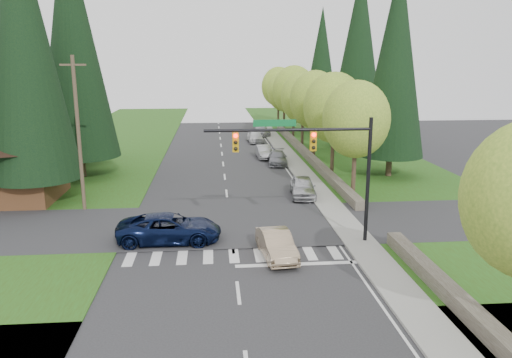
{
  "coord_description": "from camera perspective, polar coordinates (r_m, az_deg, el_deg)",
  "views": [
    {
      "loc": [
        -0.95,
        -20.54,
        9.59
      ],
      "look_at": [
        1.56,
        8.13,
        2.8
      ],
      "focal_mm": 35.0,
      "sensor_mm": 36.0,
      "label": 1
    }
  ],
  "objects": [
    {
      "name": "curb_east",
      "position": [
        44.15,
        4.24,
        0.78
      ],
      "size": [
        0.2,
        80.0,
        0.13
      ],
      "primitive_type": "cube",
      "color": "gray",
      "rests_on": "ground"
    },
    {
      "name": "decid_tree_2",
      "position": [
        49.71,
        6.76,
        8.96
      ],
      "size": [
        5.0,
        5.0,
        8.82
      ],
      "color": "#38281C",
      "rests_on": "ground"
    },
    {
      "name": "parked_car_b",
      "position": [
        47.76,
        2.49,
        2.43
      ],
      "size": [
        2.12,
        4.4,
        1.24
      ],
      "primitive_type": "imported",
      "rotation": [
        0.0,
        0.0,
        -0.09
      ],
      "color": "gray",
      "rests_on": "ground"
    },
    {
      "name": "conifer_e_a",
      "position": [
        43.21,
        15.65,
        13.06
      ],
      "size": [
        5.44,
        5.44,
        17.8
      ],
      "color": "#38281C",
      "rests_on": "ground"
    },
    {
      "name": "conifer_w_e",
      "position": [
        50.27,
        -20.62,
        13.25
      ],
      "size": [
        5.78,
        5.78,
        18.8
      ],
      "color": "#38281C",
      "rests_on": "ground"
    },
    {
      "name": "decid_tree_0",
      "position": [
        36.22,
        11.38,
        6.69
      ],
      "size": [
        4.8,
        4.8,
        8.37
      ],
      "color": "#38281C",
      "rests_on": "ground"
    },
    {
      "name": "conifer_w_a",
      "position": [
        36.6,
        -25.01,
        13.96
      ],
      "size": [
        6.12,
        6.12,
        19.8
      ],
      "color": "#38281C",
      "rests_on": "ground"
    },
    {
      "name": "decid_tree_4",
      "position": [
        63.47,
        4.36,
        10.05
      ],
      "size": [
        5.4,
        5.4,
        9.18
      ],
      "color": "#38281C",
      "rests_on": "ground"
    },
    {
      "name": "ground",
      "position": [
        22.69,
        -2.18,
        -11.74
      ],
      "size": [
        120.0,
        120.0,
        0.0
      ],
      "primitive_type": "plane",
      "color": "#28282B",
      "rests_on": "ground"
    },
    {
      "name": "suv_navy",
      "position": [
        27.57,
        -9.86,
        -5.57
      ],
      "size": [
        5.63,
        2.66,
        1.55
      ],
      "primitive_type": "imported",
      "rotation": [
        0.0,
        0.0,
        1.56
      ],
      "color": "black",
      "rests_on": "ground"
    },
    {
      "name": "decid_tree_5",
      "position": [
        70.38,
        3.26,
        9.94
      ],
      "size": [
        4.8,
        4.8,
        8.3
      ],
      "color": "#38281C",
      "rests_on": "ground"
    },
    {
      "name": "sedan_champagne",
      "position": [
        25.19,
        2.35,
        -7.48
      ],
      "size": [
        1.85,
        4.19,
        1.34
      ],
      "primitive_type": "imported",
      "rotation": [
        0.0,
        0.0,
        0.11
      ],
      "color": "tan",
      "rests_on": "ground"
    },
    {
      "name": "stone_wall_north",
      "position": [
        52.26,
        5.61,
        3.02
      ],
      "size": [
        0.7,
        40.0,
        0.7
      ],
      "primitive_type": "cube",
      "color": "#4C4438",
      "rests_on": "ground"
    },
    {
      "name": "conifer_w_c",
      "position": [
        43.99,
        -20.24,
        14.71
      ],
      "size": [
        6.46,
        6.46,
        20.8
      ],
      "color": "#38281C",
      "rests_on": "ground"
    },
    {
      "name": "stone_wall_south",
      "position": [
        22.01,
        21.82,
        -12.57
      ],
      "size": [
        0.7,
        14.0,
        0.7
      ],
      "primitive_type": "cube",
      "color": "#4C4438",
      "rests_on": "ground"
    },
    {
      "name": "parked_car_d",
      "position": [
        60.72,
        -0.09,
        4.88
      ],
      "size": [
        1.85,
        4.3,
        1.45
      ],
      "primitive_type": "imported",
      "rotation": [
        0.0,
        0.0,
        0.03
      ],
      "color": "silver",
      "rests_on": "ground"
    },
    {
      "name": "parked_car_a",
      "position": [
        36.33,
        5.38,
        -0.9
      ],
      "size": [
        2.13,
        4.43,
        1.46
      ],
      "primitive_type": "imported",
      "rotation": [
        0.0,
        0.0,
        -0.1
      ],
      "color": "#B8B9BD",
      "rests_on": "ground"
    },
    {
      "name": "conifer_w_b",
      "position": [
        41.38,
        -26.99,
        12.15
      ],
      "size": [
        5.44,
        5.44,
        17.8
      ],
      "color": "#38281C",
      "rests_on": "ground"
    },
    {
      "name": "decid_tree_3",
      "position": [
        56.6,
        5.41,
        9.24
      ],
      "size": [
        5.0,
        5.0,
        8.55
      ],
      "color": "#38281C",
      "rests_on": "ground"
    },
    {
      "name": "decid_tree_1",
      "position": [
        42.95,
        8.91,
        8.05
      ],
      "size": [
        5.2,
        5.2,
        8.8
      ],
      "color": "#38281C",
      "rests_on": "ground"
    },
    {
      "name": "grass_east",
      "position": [
        43.93,
        13.64,
        0.32
      ],
      "size": [
        14.0,
        110.0,
        0.06
      ],
      "primitive_type": "cube",
      "color": "#2E4813",
      "rests_on": "ground"
    },
    {
      "name": "sidewalk_east",
      "position": [
        44.3,
        5.32,
        0.8
      ],
      "size": [
        1.8,
        80.0,
        0.13
      ],
      "primitive_type": "cube",
      "color": "gray",
      "rests_on": "ground"
    },
    {
      "name": "utility_pole",
      "position": [
        33.94,
        -19.63,
        4.97
      ],
      "size": [
        1.6,
        0.24,
        10.0
      ],
      "color": "#473828",
      "rests_on": "ground"
    },
    {
      "name": "parked_car_e",
      "position": [
        66.34,
        0.71,
        5.52
      ],
      "size": [
        1.97,
        4.47,
        1.28
      ],
      "primitive_type": "imported",
      "rotation": [
        0.0,
        0.0,
        0.04
      ],
      "color": "#9FA0A4",
      "rests_on": "ground"
    },
    {
      "name": "traffic_signal",
      "position": [
        26.01,
        6.89,
        2.98
      ],
      "size": [
        8.7,
        0.37,
        6.8
      ],
      "color": "black",
      "rests_on": "ground"
    },
    {
      "name": "parked_car_c",
      "position": [
        50.7,
        0.9,
        3.12
      ],
      "size": [
        1.61,
        4.03,
        1.3
      ],
      "primitive_type": "imported",
      "rotation": [
        0.0,
        0.0,
        0.06
      ],
      "color": "#A1A1A5",
      "rests_on": "ground"
    },
    {
      "name": "cross_street",
      "position": [
        30.12,
        -2.95,
        -5.31
      ],
      "size": [
        120.0,
        8.0,
        0.1
      ],
      "primitive_type": "cube",
      "color": "#28282B",
      "rests_on": "ground"
    },
    {
      "name": "decid_tree_6",
      "position": [
        77.3,
        2.59,
        10.49
      ],
      "size": [
        5.2,
        5.2,
        8.86
      ],
      "color": "#38281C",
      "rests_on": "ground"
    },
    {
      "name": "grass_west",
      "position": [
        43.36,
        -21.0,
        -0.36
      ],
      "size": [
        14.0,
        110.0,
        0.06
      ],
      "primitive_type": "cube",
      "color": "#2E4813",
      "rests_on": "ground"
    },
    {
      "name": "conifer_e_b",
      "position": [
        56.84,
        11.65,
        14.22
      ],
      "size": [
        6.12,
        6.12,
        19.8
      ],
      "color": "#38281C",
      "rests_on": "ground"
    },
    {
      "name": "brown_building",
      "position": [
        38.76,
        -26.2,
        2.32
      ],
      "size": [
        8.4,
        8.4,
        5.4
      ],
      "color": "#4C2D19",
      "rests_on": "ground"
    },
    {
      "name": "conifer_e_c",
      "position": [
        70.15,
        7.49,
        12.92
      ],
      "size": [
        5.1,
        5.1,
        16.8
      ],
      "color": "#38281C",
      "rests_on": "ground"
    }
  ]
}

